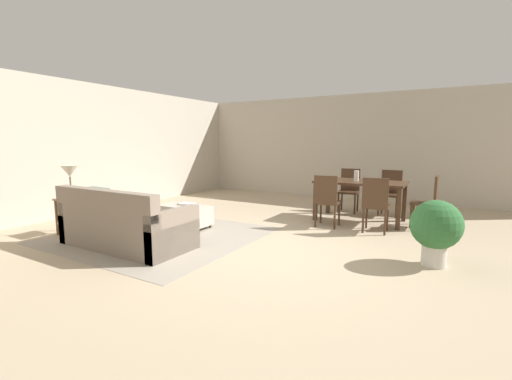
{
  "coord_description": "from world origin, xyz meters",
  "views": [
    {
      "loc": [
        2.17,
        -4.03,
        1.49
      ],
      "look_at": [
        -0.88,
        1.2,
        0.64
      ],
      "focal_mm": 23.99,
      "sensor_mm": 36.0,
      "label": 1
    }
  ],
  "objects_px": {
    "dining_chair_head_east": "(429,198)",
    "potted_plant": "(436,227)",
    "ottoman_table": "(185,215)",
    "dining_chair_near_right": "(376,202)",
    "dining_chair_near_left": "(327,198)",
    "dining_table": "(360,186)",
    "couch": "(124,226)",
    "dining_chair_far_left": "(349,187)",
    "vase_centerpiece": "(356,176)",
    "table_lamp": "(70,173)",
    "book_on_ottoman": "(186,204)",
    "side_table": "(72,206)",
    "dining_chair_far_right": "(390,190)"
  },
  "relations": [
    {
      "from": "table_lamp",
      "to": "book_on_ottoman",
      "type": "xyz_separation_m",
      "value": [
        1.22,
        1.34,
        -0.6
      ]
    },
    {
      "from": "vase_centerpiece",
      "to": "potted_plant",
      "type": "bearing_deg",
      "value": -53.36
    },
    {
      "from": "table_lamp",
      "to": "dining_chair_near_right",
      "type": "bearing_deg",
      "value": 31.14
    },
    {
      "from": "dining_chair_far_right",
      "to": "potted_plant",
      "type": "height_order",
      "value": "dining_chair_far_right"
    },
    {
      "from": "dining_table",
      "to": "book_on_ottoman",
      "type": "distance_m",
      "value": 3.24
    },
    {
      "from": "table_lamp",
      "to": "vase_centerpiece",
      "type": "relative_size",
      "value": 2.65
    },
    {
      "from": "dining_chair_far_left",
      "to": "book_on_ottoman",
      "type": "height_order",
      "value": "dining_chair_far_left"
    },
    {
      "from": "table_lamp",
      "to": "vase_centerpiece",
      "type": "xyz_separation_m",
      "value": [
        3.71,
        3.27,
        -0.15
      ]
    },
    {
      "from": "ottoman_table",
      "to": "dining_chair_far_left",
      "type": "bearing_deg",
      "value": 53.29
    },
    {
      "from": "dining_chair_near_right",
      "to": "vase_centerpiece",
      "type": "xyz_separation_m",
      "value": [
        -0.51,
        0.73,
        0.34
      ]
    },
    {
      "from": "couch",
      "to": "potted_plant",
      "type": "relative_size",
      "value": 2.4
    },
    {
      "from": "dining_chair_near_left",
      "to": "potted_plant",
      "type": "distance_m",
      "value": 2.11
    },
    {
      "from": "dining_chair_far_right",
      "to": "potted_plant",
      "type": "xyz_separation_m",
      "value": [
        0.96,
        -2.8,
        -0.04
      ]
    },
    {
      "from": "potted_plant",
      "to": "dining_chair_far_left",
      "type": "bearing_deg",
      "value": 122.8
    },
    {
      "from": "dining_table",
      "to": "side_table",
      "type": "bearing_deg",
      "value": -138.66
    },
    {
      "from": "couch",
      "to": "dining_table",
      "type": "distance_m",
      "value": 4.2
    },
    {
      "from": "dining_table",
      "to": "dining_chair_head_east",
      "type": "xyz_separation_m",
      "value": [
        1.17,
        0.04,
        -0.14
      ]
    },
    {
      "from": "dining_table",
      "to": "dining_chair_far_left",
      "type": "height_order",
      "value": "dining_chair_far_left"
    },
    {
      "from": "couch",
      "to": "potted_plant",
      "type": "xyz_separation_m",
      "value": [
        3.88,
        1.36,
        0.18
      ]
    },
    {
      "from": "dining_table",
      "to": "potted_plant",
      "type": "bearing_deg",
      "value": -55.37
    },
    {
      "from": "dining_chair_near_right",
      "to": "dining_chair_far_left",
      "type": "bearing_deg",
      "value": 118.59
    },
    {
      "from": "dining_chair_far_right",
      "to": "dining_chair_head_east",
      "type": "relative_size",
      "value": 1.0
    },
    {
      "from": "dining_chair_near_right",
      "to": "book_on_ottoman",
      "type": "height_order",
      "value": "dining_chair_near_right"
    },
    {
      "from": "ottoman_table",
      "to": "side_table",
      "type": "bearing_deg",
      "value": -134.66
    },
    {
      "from": "dining_chair_far_left",
      "to": "dining_chair_head_east",
      "type": "distance_m",
      "value": 1.75
    },
    {
      "from": "dining_chair_head_east",
      "to": "potted_plant",
      "type": "height_order",
      "value": "dining_chair_head_east"
    },
    {
      "from": "table_lamp",
      "to": "dining_table",
      "type": "height_order",
      "value": "table_lamp"
    },
    {
      "from": "dining_chair_far_left",
      "to": "potted_plant",
      "type": "height_order",
      "value": "dining_chair_far_left"
    },
    {
      "from": "dining_table",
      "to": "vase_centerpiece",
      "type": "xyz_separation_m",
      "value": [
        -0.07,
        -0.05,
        0.2
      ]
    },
    {
      "from": "dining_chair_near_right",
      "to": "dining_chair_far_right",
      "type": "distance_m",
      "value": 1.6
    },
    {
      "from": "ottoman_table",
      "to": "vase_centerpiece",
      "type": "height_order",
      "value": "vase_centerpiece"
    },
    {
      "from": "side_table",
      "to": "potted_plant",
      "type": "height_order",
      "value": "potted_plant"
    },
    {
      "from": "dining_chair_near_left",
      "to": "dining_chair_near_right",
      "type": "distance_m",
      "value": 0.82
    },
    {
      "from": "dining_chair_near_left",
      "to": "dining_chair_far_right",
      "type": "bearing_deg",
      "value": 63.93
    },
    {
      "from": "ottoman_table",
      "to": "table_lamp",
      "type": "xyz_separation_m",
      "value": [
        -1.25,
        -1.26,
        0.78
      ]
    },
    {
      "from": "dining_table",
      "to": "dining_chair_near_left",
      "type": "bearing_deg",
      "value": -115.2
    },
    {
      "from": "side_table",
      "to": "table_lamp",
      "type": "xyz_separation_m",
      "value": [
        0.0,
        -0.0,
        0.54
      ]
    },
    {
      "from": "table_lamp",
      "to": "potted_plant",
      "type": "relative_size",
      "value": 0.65
    },
    {
      "from": "dining_table",
      "to": "vase_centerpiece",
      "type": "bearing_deg",
      "value": -144.06
    },
    {
      "from": "dining_chair_far_left",
      "to": "vase_centerpiece",
      "type": "xyz_separation_m",
      "value": [
        0.34,
        -0.83,
        0.34
      ]
    },
    {
      "from": "dining_chair_far_right",
      "to": "dining_chair_near_right",
      "type": "bearing_deg",
      "value": -89.23
    },
    {
      "from": "book_on_ottoman",
      "to": "dining_chair_near_right",
      "type": "bearing_deg",
      "value": 21.96
    },
    {
      "from": "ottoman_table",
      "to": "dining_chair_near_right",
      "type": "relative_size",
      "value": 1.0
    },
    {
      "from": "table_lamp",
      "to": "dining_table",
      "type": "bearing_deg",
      "value": 41.34
    },
    {
      "from": "side_table",
      "to": "dining_table",
      "type": "relative_size",
      "value": 0.37
    },
    {
      "from": "table_lamp",
      "to": "book_on_ottoman",
      "type": "bearing_deg",
      "value": 47.57
    },
    {
      "from": "dining_chair_near_left",
      "to": "vase_centerpiece",
      "type": "bearing_deg",
      "value": 67.67
    },
    {
      "from": "dining_chair_head_east",
      "to": "potted_plant",
      "type": "bearing_deg",
      "value": -84.37
    },
    {
      "from": "side_table",
      "to": "dining_chair_near_left",
      "type": "height_order",
      "value": "dining_chair_near_left"
    },
    {
      "from": "table_lamp",
      "to": "dining_table",
      "type": "relative_size",
      "value": 0.33
    }
  ]
}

